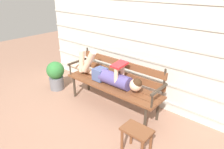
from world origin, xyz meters
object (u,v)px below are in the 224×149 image
(potted_plant, at_px, (56,74))
(footstool, at_px, (137,135))
(park_bench, at_px, (115,81))
(reclining_person, at_px, (108,75))

(potted_plant, bearing_deg, footstool, -10.39)
(park_bench, height_order, potted_plant, park_bench)
(potted_plant, bearing_deg, park_bench, 12.13)
(reclining_person, xyz_separation_m, footstool, (1.01, -0.62, -0.30))
(park_bench, height_order, footstool, park_bench)
(park_bench, distance_m, potted_plant, 1.33)
(footstool, xyz_separation_m, potted_plant, (-2.22, 0.41, 0.03))
(footstool, distance_m, potted_plant, 2.25)
(reclining_person, relative_size, footstool, 4.69)
(reclining_person, height_order, footstool, reclining_person)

